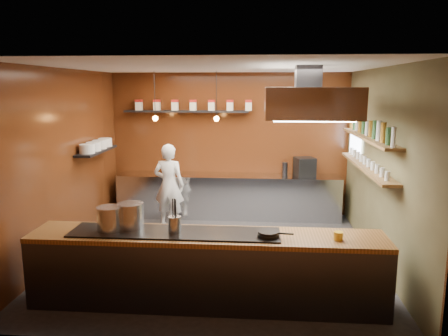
# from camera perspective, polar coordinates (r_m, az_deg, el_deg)

# --- Properties ---
(floor) EXTENTS (5.00, 5.00, 0.00)m
(floor) POSITION_cam_1_polar(r_m,az_deg,el_deg) (7.26, -0.68, -11.33)
(floor) COLOR black
(floor) RESTS_ON ground
(back_wall) EXTENTS (5.00, 0.00, 5.00)m
(back_wall) POSITION_cam_1_polar(r_m,az_deg,el_deg) (9.30, 0.73, 3.12)
(back_wall) COLOR #3E1D0B
(back_wall) RESTS_ON ground
(left_wall) EXTENTS (0.00, 5.00, 5.00)m
(left_wall) POSITION_cam_1_polar(r_m,az_deg,el_deg) (7.49, -20.10, 0.66)
(left_wall) COLOR #3E1D0B
(left_wall) RESTS_ON ground
(right_wall) EXTENTS (0.00, 5.00, 5.00)m
(right_wall) POSITION_cam_1_polar(r_m,az_deg,el_deg) (7.06, 19.94, 0.09)
(right_wall) COLOR #4C472B
(right_wall) RESTS_ON ground
(ceiling) EXTENTS (5.00, 5.00, 0.00)m
(ceiling) POSITION_cam_1_polar(r_m,az_deg,el_deg) (6.74, -0.73, 13.07)
(ceiling) COLOR silver
(ceiling) RESTS_ON back_wall
(window_pane) EXTENTS (0.00, 1.00, 1.00)m
(window_pane) POSITION_cam_1_polar(r_m,az_deg,el_deg) (8.63, 16.86, 4.76)
(window_pane) COLOR white
(window_pane) RESTS_ON right_wall
(prep_counter) EXTENTS (4.60, 0.65, 0.90)m
(prep_counter) POSITION_cam_1_polar(r_m,az_deg,el_deg) (9.18, 0.58, -3.67)
(prep_counter) COLOR silver
(prep_counter) RESTS_ON floor
(pass_counter) EXTENTS (4.40, 0.72, 0.94)m
(pass_counter) POSITION_cam_1_polar(r_m,az_deg,el_deg) (5.61, -2.28, -12.99)
(pass_counter) COLOR #38383D
(pass_counter) RESTS_ON floor
(tin_shelf) EXTENTS (2.60, 0.26, 0.04)m
(tin_shelf) POSITION_cam_1_polar(r_m,az_deg,el_deg) (9.20, -4.96, 7.38)
(tin_shelf) COLOR black
(tin_shelf) RESTS_ON back_wall
(plate_shelf) EXTENTS (0.30, 1.40, 0.04)m
(plate_shelf) POSITION_cam_1_polar(r_m,az_deg,el_deg) (8.34, -16.28, 2.17)
(plate_shelf) COLOR black
(plate_shelf) RESTS_ON left_wall
(bottle_shelf_upper) EXTENTS (0.26, 2.80, 0.04)m
(bottle_shelf_upper) POSITION_cam_1_polar(r_m,az_deg,el_deg) (7.25, 18.31, 3.81)
(bottle_shelf_upper) COLOR olive
(bottle_shelf_upper) RESTS_ON right_wall
(bottle_shelf_lower) EXTENTS (0.26, 2.80, 0.04)m
(bottle_shelf_lower) POSITION_cam_1_polar(r_m,az_deg,el_deg) (7.32, 18.10, 0.15)
(bottle_shelf_lower) COLOR olive
(bottle_shelf_lower) RESTS_ON right_wall
(extractor_hood) EXTENTS (1.20, 2.00, 0.72)m
(extractor_hood) POSITION_cam_1_polar(r_m,az_deg,el_deg) (6.34, 10.84, 8.57)
(extractor_hood) COLOR #38383D
(extractor_hood) RESTS_ON ceiling
(pendant_left) EXTENTS (0.10, 0.10, 0.95)m
(pendant_left) POSITION_cam_1_polar(r_m,az_deg,el_deg) (8.66, -8.97, 6.77)
(pendant_left) COLOR black
(pendant_left) RESTS_ON ceiling
(pendant_right) EXTENTS (0.10, 0.10, 0.95)m
(pendant_right) POSITION_cam_1_polar(r_m,az_deg,el_deg) (8.46, -0.99, 6.81)
(pendant_right) COLOR black
(pendant_right) RESTS_ON ceiling
(storage_tins) EXTENTS (2.43, 0.13, 0.22)m
(storage_tins) POSITION_cam_1_polar(r_m,az_deg,el_deg) (9.17, -4.04, 8.20)
(storage_tins) COLOR beige
(storage_tins) RESTS_ON tin_shelf
(plate_stacks) EXTENTS (0.26, 1.16, 0.16)m
(plate_stacks) POSITION_cam_1_polar(r_m,az_deg,el_deg) (8.32, -16.32, 2.85)
(plate_stacks) COLOR silver
(plate_stacks) RESTS_ON plate_shelf
(bottles) EXTENTS (0.06, 2.66, 0.24)m
(bottles) POSITION_cam_1_polar(r_m,az_deg,el_deg) (7.24, 18.37, 4.91)
(bottles) COLOR silver
(bottles) RESTS_ON bottle_shelf_upper
(wine_glasses) EXTENTS (0.07, 2.37, 0.13)m
(wine_glasses) POSITION_cam_1_polar(r_m,az_deg,el_deg) (7.30, 18.13, 0.81)
(wine_glasses) COLOR silver
(wine_glasses) RESTS_ON bottle_shelf_lower
(stockpot_large) EXTENTS (0.36, 0.36, 0.32)m
(stockpot_large) POSITION_cam_1_polar(r_m,az_deg,el_deg) (5.67, -12.11, -6.11)
(stockpot_large) COLOR #B7BABF
(stockpot_large) RESTS_ON pass_counter
(stockpot_small) EXTENTS (0.36, 0.36, 0.30)m
(stockpot_small) POSITION_cam_1_polar(r_m,az_deg,el_deg) (5.64, -14.66, -6.42)
(stockpot_small) COLOR #B0B2B7
(stockpot_small) RESTS_ON pass_counter
(utensil_crock) EXTENTS (0.20, 0.20, 0.21)m
(utensil_crock) POSITION_cam_1_polar(r_m,az_deg,el_deg) (5.43, -6.47, -7.35)
(utensil_crock) COLOR #B4B7BB
(utensil_crock) RESTS_ON pass_counter
(frying_pan) EXTENTS (0.43, 0.27, 0.07)m
(frying_pan) POSITION_cam_1_polar(r_m,az_deg,el_deg) (5.30, 5.86, -8.57)
(frying_pan) COLOR black
(frying_pan) RESTS_ON pass_counter
(butter_jar) EXTENTS (0.11, 0.11, 0.10)m
(butter_jar) POSITION_cam_1_polar(r_m,az_deg,el_deg) (5.40, 14.70, -8.57)
(butter_jar) COLOR gold
(butter_jar) RESTS_ON pass_counter
(espresso_machine) EXTENTS (0.46, 0.45, 0.38)m
(espresso_machine) POSITION_cam_1_polar(r_m,az_deg,el_deg) (9.11, 10.48, 0.17)
(espresso_machine) COLOR black
(espresso_machine) RESTS_ON prep_counter
(chef) EXTENTS (0.63, 0.45, 1.64)m
(chef) POSITION_cam_1_polar(r_m,az_deg,el_deg) (8.55, -7.19, -2.28)
(chef) COLOR silver
(chef) RESTS_ON floor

